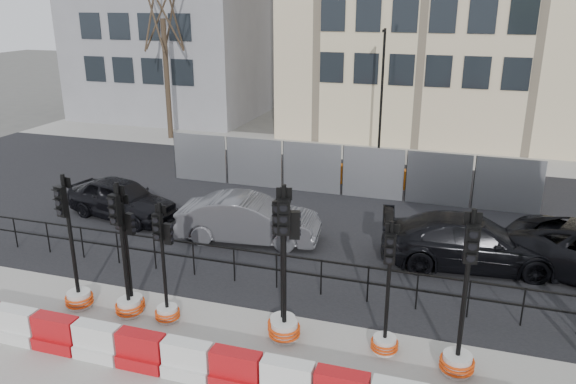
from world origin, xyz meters
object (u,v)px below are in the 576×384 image
(car_a, at_px, (121,198))
(traffic_signal_d, at_px, (166,294))
(traffic_signal_a, at_px, (76,281))
(traffic_signal_h, at_px, (459,342))
(car_c, at_px, (471,242))

(car_a, bearing_deg, traffic_signal_d, -125.98)
(car_a, bearing_deg, traffic_signal_a, -143.96)
(traffic_signal_d, height_order, traffic_signal_h, traffic_signal_h)
(traffic_signal_d, relative_size, car_a, 0.68)
(traffic_signal_a, distance_m, traffic_signal_d, 2.40)
(traffic_signal_h, distance_m, car_a, 12.63)
(traffic_signal_d, distance_m, car_c, 8.56)
(car_c, bearing_deg, traffic_signal_d, 120.08)
(traffic_signal_a, relative_size, traffic_signal_h, 0.96)
(traffic_signal_a, bearing_deg, car_c, 42.31)
(traffic_signal_h, bearing_deg, car_c, 81.57)
(car_c, bearing_deg, car_a, 81.24)
(traffic_signal_a, bearing_deg, traffic_signal_h, 12.97)
(car_a, bearing_deg, traffic_signal_h, -102.83)
(traffic_signal_h, xyz_separation_m, car_a, (-11.39, 5.45, -0.04))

